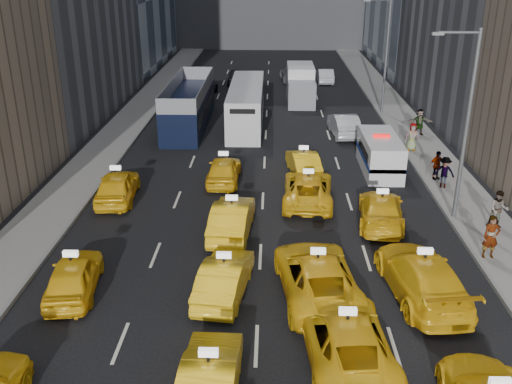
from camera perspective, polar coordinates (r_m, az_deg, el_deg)
sidewalk_west at (r=41.56m, az=-13.74°, el=5.43°), size 3.00×90.00×0.15m
sidewalk_east at (r=41.34m, az=15.73°, el=5.15°), size 3.00×90.00×0.15m
curb_west at (r=41.20m, az=-11.79°, el=5.48°), size 0.15×90.00×0.18m
curb_east at (r=41.01m, az=13.76°, el=5.23°), size 0.15×90.00×0.18m
streetlight_near at (r=27.69m, az=20.16°, el=6.71°), size 2.15×0.22×9.00m
streetlight_far at (r=46.69m, az=12.78°, el=13.47°), size 2.15×0.22×9.00m
taxi_5 at (r=16.97m, az=-4.68°, el=-18.26°), size 1.67×4.55×1.49m
taxi_6 at (r=18.58m, az=8.98°, el=-14.23°), size 3.03×5.78×1.55m
taxi_8 at (r=22.65m, az=-17.77°, el=-7.99°), size 2.22×4.43×1.45m
taxi_9 at (r=21.52m, az=-3.18°, el=-8.53°), size 2.13×4.59×1.46m
taxi_10 at (r=21.56m, az=6.12°, el=-8.30°), size 3.40×6.13×1.62m
taxi_11 at (r=22.23m, az=16.27°, el=-8.08°), size 2.99×5.99×1.67m
taxi_12 at (r=30.43m, az=-13.71°, el=0.59°), size 2.22×4.76×1.58m
taxi_13 at (r=26.01m, az=-2.42°, el=-2.61°), size 1.98×4.86×1.57m
taxi_14 at (r=29.47m, az=5.21°, el=0.34°), size 2.79×5.47×1.48m
taxi_15 at (r=27.63m, az=12.39°, el=-1.72°), size 2.67×5.20×1.44m
taxi_16 at (r=32.01m, az=-3.24°, el=2.23°), size 1.84×4.40×1.49m
taxi_17 at (r=33.32m, az=4.75°, el=2.94°), size 2.05×4.43×1.41m
nypd_van at (r=34.41m, az=12.28°, el=3.68°), size 2.68×5.45×2.25m
double_decker at (r=43.16m, az=-6.71°, el=8.73°), size 3.38×11.66×3.35m
city_bus at (r=43.39m, az=-0.97°, el=8.70°), size 2.87×11.60×2.97m
box_truck at (r=50.65m, az=4.48°, el=10.66°), size 2.69×6.77×3.04m
misc_car_0 at (r=41.19m, az=8.78°, el=6.69°), size 2.04×4.87×1.57m
misc_car_1 at (r=53.11m, az=-5.41°, el=10.31°), size 2.70×5.19×1.40m
misc_car_2 at (r=59.42m, az=3.64°, el=11.72°), size 2.69×5.44×1.52m
misc_car_3 at (r=57.86m, az=-1.86°, el=11.50°), size 1.97×4.73×1.60m
misc_car_4 at (r=59.04m, az=6.93°, el=11.48°), size 1.53×4.31×1.41m
pedestrian_0 at (r=25.52m, az=22.45°, el=-4.17°), size 0.70×0.48×1.88m
pedestrian_1 at (r=28.46m, az=23.08°, el=-1.62°), size 0.97×0.70×1.80m
pedestrian_2 at (r=32.43m, az=18.32°, el=1.88°), size 1.21×0.82×1.74m
pedestrian_3 at (r=33.55m, az=17.63°, el=2.57°), size 1.07×0.77×1.66m
pedestrian_4 at (r=38.28m, az=15.36°, el=5.36°), size 0.91×0.52×1.81m
pedestrian_5 at (r=41.82m, az=16.04°, el=6.74°), size 1.74×0.57×1.86m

